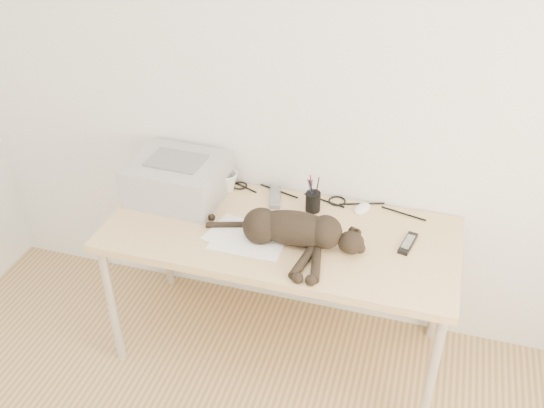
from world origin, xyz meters
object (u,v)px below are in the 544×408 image
(desk, at_px, (285,243))
(pen_cup, at_px, (313,201))
(mouse, at_px, (362,206))
(mug, at_px, (227,182))
(printer, at_px, (178,179))
(cat, at_px, (290,230))

(desk, relative_size, pen_cup, 8.73)
(pen_cup, xyz_separation_m, mouse, (0.23, 0.07, -0.03))
(desk, relative_size, mouse, 14.80)
(mug, xyz_separation_m, mouse, (0.68, 0.02, -0.03))
(desk, height_order, printer, printer)
(desk, relative_size, printer, 3.54)
(mug, bearing_deg, desk, -25.92)
(cat, distance_m, pen_cup, 0.29)
(cat, bearing_deg, printer, 158.59)
(printer, xyz_separation_m, mouse, (0.89, 0.14, -0.08))
(desk, height_order, cat, cat)
(mug, bearing_deg, pen_cup, -6.29)
(desk, distance_m, pen_cup, 0.24)
(cat, xyz_separation_m, pen_cup, (0.04, 0.28, -0.02))
(desk, distance_m, mug, 0.43)
(desk, bearing_deg, mug, 154.08)
(mug, distance_m, pen_cup, 0.45)
(cat, xyz_separation_m, mug, (-0.42, 0.33, -0.02))
(cat, bearing_deg, desk, 109.95)
(desk, xyz_separation_m, printer, (-0.56, 0.05, 0.23))
(pen_cup, bearing_deg, desk, -130.34)
(cat, relative_size, mouse, 6.77)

